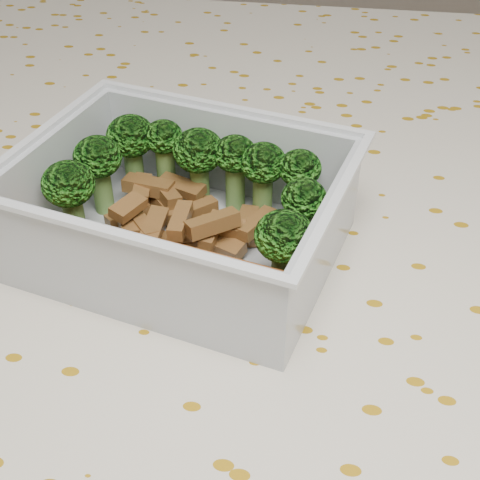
# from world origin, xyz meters

# --- Properties ---
(dining_table) EXTENTS (1.40, 0.90, 0.75)m
(dining_table) POSITION_xyz_m (0.00, 0.00, 0.67)
(dining_table) COLOR brown
(dining_table) RESTS_ON ground
(tablecloth) EXTENTS (1.46, 0.96, 0.19)m
(tablecloth) POSITION_xyz_m (0.00, 0.00, 0.72)
(tablecloth) COLOR beige
(tablecloth) RESTS_ON dining_table
(lunch_container) EXTENTS (0.22, 0.19, 0.07)m
(lunch_container) POSITION_xyz_m (-0.04, 0.02, 0.78)
(lunch_container) COLOR silver
(lunch_container) RESTS_ON tablecloth
(broccoli_florets) EXTENTS (0.17, 0.12, 0.05)m
(broccoli_florets) POSITION_xyz_m (-0.03, 0.05, 0.80)
(broccoli_florets) COLOR #608C3F
(broccoli_florets) RESTS_ON lunch_container
(meat_pile) EXTENTS (0.11, 0.08, 0.03)m
(meat_pile) POSITION_xyz_m (-0.04, 0.04, 0.77)
(meat_pile) COLOR brown
(meat_pile) RESTS_ON lunch_container
(sausage) EXTENTS (0.16, 0.06, 0.03)m
(sausage) POSITION_xyz_m (-0.04, -0.02, 0.78)
(sausage) COLOR #BC632D
(sausage) RESTS_ON lunch_container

